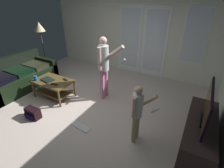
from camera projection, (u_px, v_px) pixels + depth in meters
The scene contains 15 objects.
ground_plane at pixel (82, 108), 3.85m from camera, with size 5.65×5.21×0.02m, color beige.
wall_back_with_doors at pixel (133, 33), 5.16m from camera, with size 5.65×0.09×2.60m.
leather_couch at pixel (20, 77), 4.58m from camera, with size 0.92×1.90×0.84m.
coffee_table at pixel (53, 85), 4.12m from camera, with size 0.96×0.60×0.46m.
tv_stand at pixel (199, 132), 2.86m from camera, with size 0.48×1.54×0.45m.
flat_screen_tv at pixel (208, 107), 2.61m from camera, with size 0.08×1.12×0.60m.
person_adult at pixel (104, 63), 3.82m from camera, with size 0.60×0.41×1.53m.
person_child at pixel (138, 110), 2.69m from camera, with size 0.42×0.30×1.10m.
floor_lamp at pixel (40, 30), 5.14m from camera, with size 0.33×0.33×1.59m.
backpack at pixel (33, 113), 3.49m from camera, with size 0.34×0.21×0.22m.
loose_keyboard at pixel (81, 127), 3.28m from camera, with size 0.45×0.18×0.02m.
laptop_closed at pixel (48, 80), 4.08m from camera, with size 0.33×0.21×0.03m, color black.
cup_near_edge at pixel (36, 78), 4.04m from camera, with size 0.08×0.08×0.13m, color #164F95.
tv_remote_black at pixel (54, 84), 3.87m from camera, with size 0.17×0.05×0.02m, color black.
dvd_remote_slim at pixel (65, 79), 4.09m from camera, with size 0.17×0.05×0.02m, color black.
Camera 1 is at (2.15, -2.35, 2.32)m, focal length 26.45 mm.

